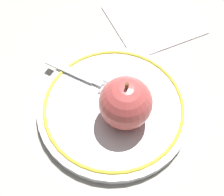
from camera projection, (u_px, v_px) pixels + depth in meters
ground_plane at (116, 116)px, 0.50m from camera, size 2.00×2.00×0.00m
plate at (112, 107)px, 0.50m from camera, size 0.24×0.24×0.02m
apple_red_whole at (124, 103)px, 0.45m from camera, size 0.08×0.08×0.09m
fork at (85, 78)px, 0.52m from camera, size 0.09×0.16×0.00m
napkin_folded at (152, 19)px, 0.61m from camera, size 0.20×0.21×0.01m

